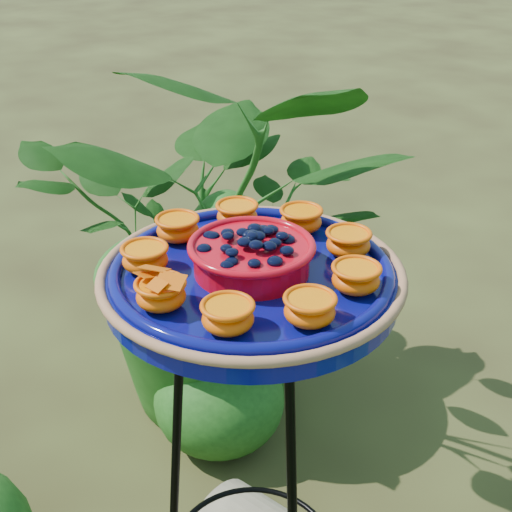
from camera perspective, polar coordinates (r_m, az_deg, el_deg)
name	(u,v)px	position (r m, az deg, el deg)	size (l,w,h in m)	color
tripod_stand	(252,462)	(1.19, -0.30, -16.14)	(0.38, 0.38, 0.80)	black
feeder_dish	(252,272)	(0.98, -0.35, -1.31)	(0.53, 0.53, 0.10)	#080B61
shrub_back_left	(227,236)	(1.81, -2.34, 1.59)	(0.90, 0.78, 1.00)	#194612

